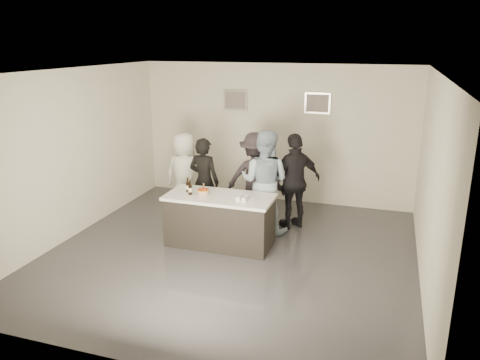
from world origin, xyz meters
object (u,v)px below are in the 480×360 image
Objects in this scene: beer_bottle_a at (188,185)px; person_main_blue at (264,181)px; person_guest_left at (185,174)px; person_guest_right at (295,181)px; person_main_black at (204,181)px; beer_bottle_b at (190,187)px; person_guest_back at (256,177)px; cake at (203,192)px; bar_counter at (220,220)px.

beer_bottle_a is 1.43m from person_main_blue.
person_main_blue is 1.78m from person_guest_left.
person_guest_right reaches higher than beer_bottle_a.
person_main_blue reaches higher than person_main_black.
person_guest_left is (-0.54, 0.31, 0.00)m from person_main_black.
person_guest_left is (-1.74, 0.33, -0.11)m from person_main_blue.
person_guest_left is 0.94× the size of person_guest_right.
person_main_black is at bearing -30.33° from person_guest_right.
beer_bottle_b is 1.60m from person_guest_back.
person_guest_back reaches higher than beer_bottle_a.
person_main_blue is at bearing -173.16° from person_main_black.
beer_bottle_a is at bearing -6.30° from person_guest_right.
beer_bottle_a is at bearing 39.42° from person_main_blue.
person_main_black is (-0.34, 0.89, -0.09)m from cake.
person_main_blue is 1.13× the size of person_guest_left.
person_guest_left is at bearing -40.71° from person_guest_right.
bar_counter is at bearing 133.98° from person_main_black.
beer_bottle_b is 0.14× the size of person_guest_right.
bar_counter is 1.40m from person_guest_back.
person_guest_left is at bearing 3.80° from person_guest_back.
bar_counter is at bearing 3.82° from cake.
beer_bottle_b is at bearing -169.55° from bar_counter.
person_guest_back is at bearing 55.46° from beer_bottle_a.
person_guest_back reaches higher than person_guest_left.
bar_counter is at bearing -3.11° from beer_bottle_a.
cake is 0.96m from person_main_black.
cake is 1.82m from person_guest_right.
person_guest_right is (1.06, 1.19, 0.46)m from bar_counter.
person_main_blue is (0.86, 0.87, 0.03)m from cake.
person_guest_right reaches higher than bar_counter.
cake is 0.33m from beer_bottle_a.
beer_bottle_b is 0.15× the size of person_guest_back.
beer_bottle_a is 0.85m from person_main_black.
person_main_blue is 0.60m from person_guest_right.
bar_counter is 0.57m from cake.
cake is at bearing 118.80° from person_main_black.
person_main_blue is 1.05× the size of person_guest_right.
person_main_black is 0.93× the size of person_guest_right.
person_guest_left is at bearing 116.69° from beer_bottle_a.
person_main_blue is 1.08× the size of person_guest_back.
beer_bottle_a is 2.03m from person_guest_right.
person_main_blue is at bearing 56.48° from bar_counter.
bar_counter is at bearing 133.09° from person_guest_left.
beer_bottle_a is at bearing 128.55° from beer_bottle_b.
person_main_blue is (1.17, 0.82, -0.07)m from beer_bottle_a.
person_guest_left is (-0.58, 1.14, -0.18)m from beer_bottle_a.
person_main_black is 1.74m from person_guest_right.
person_guest_left is 0.96× the size of person_guest_back.
beer_bottle_b reaches higher than bar_counter.
person_main_black reaches higher than cake.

